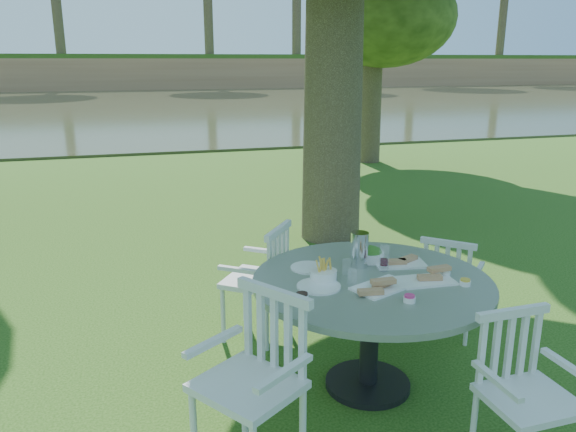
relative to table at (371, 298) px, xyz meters
name	(u,v)px	position (x,y,z in m)	size (l,w,h in m)	color
ground	(295,320)	(-0.18, 1.08, -0.63)	(140.00, 140.00, 0.00)	#1A3E0D
table	(371,298)	(0.00, 0.00, 0.00)	(1.51, 1.51, 0.77)	black
chair_ne	(448,279)	(0.87, 0.49, -0.16)	(0.56, 0.56, 0.81)	silver
chair_nw	(265,273)	(-0.48, 0.87, -0.10)	(0.61, 0.62, 0.90)	silver
chair_sw	(260,366)	(-0.84, -0.49, -0.07)	(0.65, 0.66, 0.96)	silver
chair_se	(520,380)	(0.44, -0.89, -0.13)	(0.44, 0.42, 0.86)	silver
tableware	(362,266)	(-0.02, 0.12, 0.18)	(1.10, 0.82, 0.24)	white
river	(152,107)	(-0.18, 24.08, -0.63)	(100.00, 28.00, 0.12)	#333720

